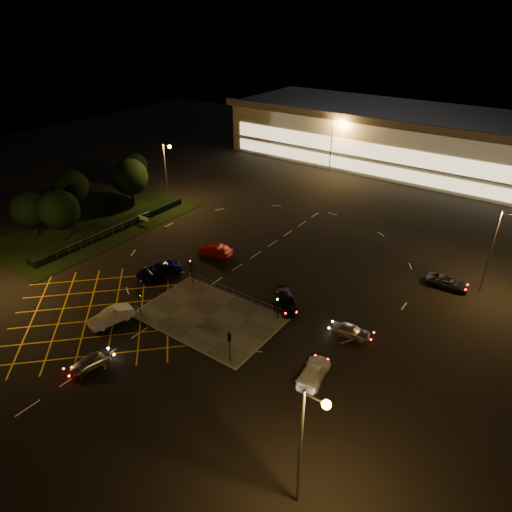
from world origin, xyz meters
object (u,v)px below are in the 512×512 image
Objects in this scene: signal_nw at (191,266)px; car_near_silver at (89,362)px; car_far_dkgrey at (287,301)px; car_queue_white at (111,316)px; car_east_grey at (447,282)px; car_circ_red at (215,250)px; signal_sw at (139,298)px; car_left_blue at (159,271)px; car_approach_white at (314,372)px; signal_se at (229,341)px; car_right_silver at (351,331)px; signal_ne at (278,300)px.

signal_nw is 16.23m from car_near_silver.
signal_nw is at bearing 147.44° from car_far_dkgrey.
car_near_silver is at bearing -41.44° from car_queue_white.
car_far_dkgrey reaches higher than car_east_grey.
car_queue_white is (-1.66, -10.46, -1.61)m from signal_nw.
signal_nw is 0.68× the size of car_circ_red.
car_near_silver is at bearing 105.02° from signal_sw.
signal_sw is 3.39m from car_queue_white.
car_east_grey is (26.86, 9.86, -0.11)m from car_circ_red.
car_queue_white is 37.79m from car_east_grey.
car_left_blue reaches higher than car_approach_white.
signal_se is 0.68× the size of car_circ_red.
car_east_grey is at bearing 67.78° from car_near_silver.
car_circ_red is at bearing 106.44° from car_east_grey.
car_left_blue is 1.17× the size of car_circ_red.
car_left_blue is at bearing 126.28° from car_near_silver.
car_queue_white reaches higher than car_right_silver.
car_left_blue is at bearing -175.97° from signal_ne.
car_circ_red reaches higher than car_approach_white.
signal_ne is at bearing 54.17° from car_circ_red.
car_circ_red is (-14.20, 14.78, -1.61)m from signal_se.
signal_se is 12.82m from car_near_silver.
signal_sw is at bearing 107.40° from car_right_silver.
car_circ_red is (-13.81, 4.37, 0.06)m from car_far_dkgrey.
signal_ne reaches higher than car_near_silver.
signal_sw and signal_nw have the same top height.
car_circ_red is at bearing -38.92° from car_approach_white.
car_east_grey is 22.67m from car_approach_white.
car_far_dkgrey is at bearing -138.09° from signal_sw.
signal_sw reaches higher than car_circ_red.
car_right_silver is at bearing 67.05° from car_circ_red.
signal_sw is at bearing -90.00° from signal_nw.
car_east_grey is at bearing 34.03° from signal_nw.
car_right_silver is (7.84, -0.50, -0.06)m from car_far_dkgrey.
signal_se is 0.86× the size of car_near_silver.
car_left_blue is (-2.77, 9.31, -0.01)m from car_queue_white.
signal_se reaches higher than car_queue_white.
car_circ_red reaches higher than car_east_grey.
car_approach_white is at bearing -172.30° from signal_sw.
car_queue_white is at bearing 10.28° from signal_se.
car_east_grey is at bearing -113.08° from car_approach_white.
signal_se is 0.68× the size of car_east_grey.
car_approach_white is (7.30, -5.38, -1.66)m from signal_ne.
car_near_silver is at bearing -46.59° from car_left_blue.
car_east_grey is at bearing 3.08° from car_far_dkgrey.
car_approach_white is at bearing -15.57° from signal_nw.
car_left_blue is 1.13× the size of car_far_dkgrey.
signal_sw is 7.99m from signal_nw.
car_near_silver is at bearing -82.35° from signal_nw.
signal_sw is at bearing -146.35° from signal_ne.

